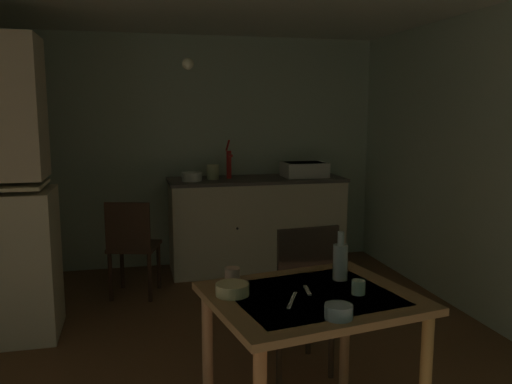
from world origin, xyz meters
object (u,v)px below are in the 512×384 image
at_px(sink_basin, 304,169).
at_px(chair_far_side, 300,297).
at_px(glass_bottle, 340,260).
at_px(hand_pump, 229,162).
at_px(serving_bowl_wide, 339,312).
at_px(mixing_bowl_counter, 192,177).
at_px(dining_table, 311,316).
at_px(teacup_mint, 232,274).
at_px(chair_by_counter, 132,245).

height_order(sink_basin, chair_far_side, sink_basin).
bearing_deg(chair_far_side, glass_bottle, -81.56).
bearing_deg(hand_pump, serving_bowl_wide, -92.38).
height_order(mixing_bowl_counter, chair_far_side, mixing_bowl_counter).
xyz_separation_m(dining_table, glass_bottle, (0.22, 0.18, 0.21)).
xyz_separation_m(mixing_bowl_counter, teacup_mint, (-0.09, -2.53, -0.19)).
bearing_deg(hand_pump, chair_by_counter, -146.78).
relative_size(dining_table, chair_by_counter, 1.24).
bearing_deg(serving_bowl_wide, glass_bottle, 66.92).
height_order(serving_bowl_wide, teacup_mint, teacup_mint).
bearing_deg(sink_basin, mixing_bowl_counter, -177.56).
height_order(sink_basin, hand_pump, hand_pump).
distance_m(chair_far_side, glass_bottle, 0.58).
height_order(hand_pump, mixing_bowl_counter, hand_pump).
xyz_separation_m(sink_basin, teacup_mint, (-1.26, -2.58, -0.23)).
bearing_deg(teacup_mint, sink_basin, 64.00).
bearing_deg(hand_pump, glass_bottle, -88.49).
height_order(dining_table, chair_far_side, chair_far_side).
relative_size(hand_pump, mixing_bowl_counter, 1.95).
distance_m(mixing_bowl_counter, teacup_mint, 2.54).
height_order(mixing_bowl_counter, glass_bottle, mixing_bowl_counter).
bearing_deg(serving_bowl_wide, teacup_mint, 120.05).
height_order(chair_far_side, glass_bottle, glass_bottle).
bearing_deg(sink_basin, dining_table, -107.94).
distance_m(dining_table, glass_bottle, 0.35).
xyz_separation_m(hand_pump, mixing_bowl_counter, (-0.39, -0.10, -0.13)).
xyz_separation_m(chair_far_side, chair_by_counter, (-0.98, 1.65, -0.03)).
xyz_separation_m(serving_bowl_wide, teacup_mint, (-0.34, 0.59, 0.00)).
bearing_deg(chair_far_side, sink_basin, 70.89).
relative_size(chair_far_side, teacup_mint, 12.21).
bearing_deg(chair_by_counter, glass_bottle, -63.45).
distance_m(hand_pump, chair_by_counter, 1.33).
bearing_deg(mixing_bowl_counter, hand_pump, 13.79).
bearing_deg(chair_far_side, chair_by_counter, 120.76).
xyz_separation_m(mixing_bowl_counter, serving_bowl_wide, (0.25, -3.13, -0.20)).
bearing_deg(chair_by_counter, teacup_mint, -75.92).
distance_m(serving_bowl_wide, teacup_mint, 0.69).
distance_m(hand_pump, mixing_bowl_counter, 0.42).
bearing_deg(sink_basin, chair_by_counter, -161.34).
height_order(chair_by_counter, glass_bottle, glass_bottle).
distance_m(mixing_bowl_counter, serving_bowl_wide, 3.14).
distance_m(sink_basin, chair_far_side, 2.43).
relative_size(chair_far_side, chair_by_counter, 1.11).
xyz_separation_m(dining_table, chair_by_counter, (-0.83, 2.28, -0.18)).
bearing_deg(chair_by_counter, mixing_bowl_counter, 42.77).
bearing_deg(glass_bottle, hand_pump, 91.51).
bearing_deg(mixing_bowl_counter, chair_by_counter, -137.23).
xyz_separation_m(chair_by_counter, teacup_mint, (0.50, -1.99, 0.32)).
distance_m(dining_table, chair_far_side, 0.66).
relative_size(teacup_mint, glass_bottle, 0.31).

